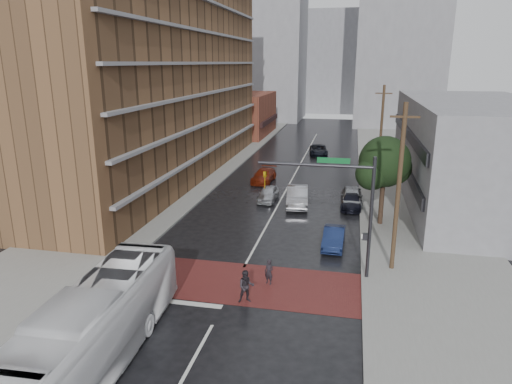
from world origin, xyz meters
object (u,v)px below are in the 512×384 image
at_px(car_travel_c, 264,176).
at_px(car_parked_far, 352,196).
at_px(pedestrian_b, 246,287).
at_px(transit_bus, 94,329).
at_px(car_travel_a, 268,194).
at_px(car_parked_near, 334,238).
at_px(car_travel_b, 297,196).
at_px(pedestrian_a, 269,272).
at_px(suv_travel, 318,150).
at_px(car_parked_mid, 351,201).

height_order(car_travel_c, car_parked_far, car_parked_far).
bearing_deg(car_parked_far, pedestrian_b, -107.16).
distance_m(transit_bus, car_travel_a, 24.50).
bearing_deg(car_travel_c, car_parked_near, -59.91).
height_order(car_travel_a, car_parked_far, car_parked_far).
relative_size(car_travel_b, car_parked_near, 1.30).
relative_size(car_travel_a, car_parked_far, 0.85).
bearing_deg(car_travel_a, pedestrian_a, -78.62).
relative_size(car_travel_a, car_parked_near, 0.98).
distance_m(car_travel_a, car_travel_c, 6.76).
bearing_deg(pedestrian_a, car_travel_c, 125.61).
bearing_deg(transit_bus, suv_travel, 80.80).
distance_m(car_travel_b, car_parked_far, 4.83).
height_order(pedestrian_b, car_travel_a, pedestrian_b).
relative_size(car_travel_c, car_parked_far, 1.04).
xyz_separation_m(pedestrian_b, car_travel_b, (0.58, 17.11, -0.04)).
bearing_deg(pedestrian_a, suv_travel, 114.16).
bearing_deg(car_parked_near, car_travel_c, 117.85).
height_order(pedestrian_a, car_parked_far, car_parked_far).
distance_m(car_travel_b, car_parked_mid, 4.66).
height_order(suv_travel, car_parked_near, suv_travel).
relative_size(transit_bus, car_travel_a, 3.13).
distance_m(transit_bus, pedestrian_b, 8.01).
bearing_deg(suv_travel, car_travel_a, -104.76).
relative_size(pedestrian_b, car_parked_far, 0.39).
distance_m(pedestrian_b, suv_travel, 40.20).
bearing_deg(pedestrian_a, car_travel_a, 124.54).
height_order(car_travel_b, suv_travel, car_travel_b).
bearing_deg(pedestrian_a, transit_bus, -99.79).
bearing_deg(car_travel_c, car_parked_far, -30.24).
bearing_deg(car_travel_b, car_parked_near, -73.78).
xyz_separation_m(car_travel_c, car_parked_far, (9.05, -6.12, 0.09)).
bearing_deg(car_travel_c, transit_bus, -88.13).
bearing_deg(suv_travel, car_travel_c, -113.52).
xyz_separation_m(car_travel_b, suv_travel, (0.06, 23.08, -0.16)).
relative_size(pedestrian_b, car_travel_c, 0.38).
xyz_separation_m(pedestrian_b, car_parked_mid, (5.21, 17.50, -0.27)).
relative_size(car_parked_near, car_parked_mid, 0.93).
bearing_deg(transit_bus, car_travel_b, 74.44).
height_order(pedestrian_a, car_travel_c, pedestrian_a).
height_order(car_parked_near, car_parked_far, car_parked_far).
distance_m(pedestrian_b, car_travel_c, 24.88).
bearing_deg(transit_bus, pedestrian_a, 53.87).
xyz_separation_m(car_parked_near, car_parked_mid, (1.10, 9.03, -0.04)).
bearing_deg(car_parked_mid, car_parked_far, 91.32).
bearing_deg(pedestrian_b, car_travel_c, 80.31).
bearing_deg(car_travel_b, transit_bus, -109.19).
height_order(transit_bus, car_parked_far, transit_bus).
height_order(car_travel_b, car_travel_c, car_travel_b).
relative_size(suv_travel, car_parked_far, 1.09).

